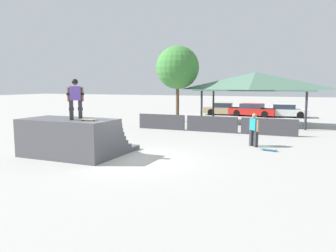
# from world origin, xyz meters

# --- Properties ---
(ground_plane) EXTENTS (160.00, 160.00, 0.00)m
(ground_plane) POSITION_xyz_m (0.00, 0.00, 0.00)
(ground_plane) COLOR #A3A09B
(quarter_pipe_ramp) EXTENTS (4.13, 3.70, 1.65)m
(quarter_pipe_ramp) POSITION_xyz_m (-2.91, -0.16, 0.74)
(quarter_pipe_ramp) COLOR #4C4C51
(quarter_pipe_ramp) RESTS_ON ground
(skater_on_deck) EXTENTS (0.69, 0.55, 1.71)m
(skater_on_deck) POSITION_xyz_m (-2.32, -0.63, 2.63)
(skater_on_deck) COLOR #2D2D33
(skater_on_deck) RESTS_ON quarter_pipe_ramp
(skateboard_on_deck) EXTENTS (0.80, 0.33, 0.09)m
(skateboard_on_deck) POSITION_xyz_m (-1.61, -0.74, 1.70)
(skateboard_on_deck) COLOR green
(skateboard_on_deck) RESTS_ON quarter_pipe_ramp
(bystander_walking) EXTENTS (0.56, 0.55, 1.69)m
(bystander_walking) POSITION_xyz_m (4.17, 5.08, 0.94)
(bystander_walking) COLOR #2D2D33
(bystander_walking) RESTS_ON ground
(skateboard_on_ground) EXTENTS (0.79, 0.38, 0.09)m
(skateboard_on_ground) POSITION_xyz_m (5.03, 4.19, 0.06)
(skateboard_on_ground) COLOR blue
(skateboard_on_ground) RESTS_ON ground
(barrier_fence) EXTENTS (10.71, 0.12, 1.05)m
(barrier_fence) POSITION_xyz_m (0.84, 9.23, 0.53)
(barrier_fence) COLOR #3D3D42
(barrier_fence) RESTS_ON ground
(pavilion_shelter) EXTENTS (8.80, 4.10, 4.09)m
(pavilion_shelter) POSITION_xyz_m (2.82, 14.40, 3.36)
(pavilion_shelter) COLOR #2D2D33
(pavilion_shelter) RESTS_ON ground
(tree_beside_pavilion) EXTENTS (3.61, 3.61, 6.37)m
(tree_beside_pavilion) POSITION_xyz_m (-3.55, 14.26, 4.55)
(tree_beside_pavilion) COLOR brown
(tree_beside_pavilion) RESTS_ON ground
(parked_car_tan) EXTENTS (4.26, 2.15, 1.27)m
(parked_car_tan) POSITION_xyz_m (-1.36, 21.93, 0.60)
(parked_car_tan) COLOR tan
(parked_car_tan) RESTS_ON ground
(parked_car_red) EXTENTS (4.77, 2.41, 1.27)m
(parked_car_red) POSITION_xyz_m (1.66, 21.61, 0.60)
(parked_car_red) COLOR red
(parked_car_red) RESTS_ON ground
(parked_car_white) EXTENTS (4.47, 2.04, 1.27)m
(parked_car_white) POSITION_xyz_m (4.68, 21.82, 0.60)
(parked_car_white) COLOR silver
(parked_car_white) RESTS_ON ground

